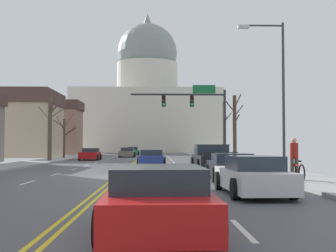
{
  "coord_description": "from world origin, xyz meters",
  "views": [
    {
      "loc": [
        1.88,
        -21.88,
        1.59
      ],
      "look_at": [
        3.31,
        29.15,
        3.79
      ],
      "focal_mm": 46.76,
      "sensor_mm": 36.0,
      "label": 1
    }
  ],
  "objects_px": {
    "sedan_oncoming_02": "(133,151)",
    "sedan_near_02": "(231,167)",
    "pickup_truck_near_01": "(213,159)",
    "sedan_near_03": "(253,176)",
    "signal_gantry": "(198,107)",
    "pedestrian_00": "(294,156)",
    "sedan_oncoming_00": "(90,154)",
    "sedan_oncoming_01": "(127,153)",
    "sedan_near_04": "(158,199)",
    "street_lamp_right": "(277,83)",
    "bicycle_parked": "(297,172)",
    "sedan_near_00": "(152,158)"
  },
  "relations": [
    {
      "from": "sedan_oncoming_02",
      "to": "sedan_near_02",
      "type": "bearing_deg",
      "value": -81.71
    },
    {
      "from": "pickup_truck_near_01",
      "to": "sedan_near_02",
      "type": "bearing_deg",
      "value": -90.14
    },
    {
      "from": "sedan_near_02",
      "to": "sedan_near_03",
      "type": "xyz_separation_m",
      "value": [
        -0.33,
        -5.87,
        -0.0
      ]
    },
    {
      "from": "signal_gantry",
      "to": "sedan_near_03",
      "type": "height_order",
      "value": "signal_gantry"
    },
    {
      "from": "sedan_oncoming_02",
      "to": "pedestrian_00",
      "type": "bearing_deg",
      "value": -79.4
    },
    {
      "from": "pedestrian_00",
      "to": "sedan_oncoming_00",
      "type": "bearing_deg",
      "value": 114.32
    },
    {
      "from": "signal_gantry",
      "to": "pickup_truck_near_01",
      "type": "distance_m",
      "value": 10.29
    },
    {
      "from": "sedan_oncoming_00",
      "to": "sedan_oncoming_01",
      "type": "height_order",
      "value": "sedan_oncoming_00"
    },
    {
      "from": "sedan_near_02",
      "to": "sedan_oncoming_01",
      "type": "bearing_deg",
      "value": 100.96
    },
    {
      "from": "sedan_near_03",
      "to": "sedan_near_04",
      "type": "height_order",
      "value": "sedan_near_03"
    },
    {
      "from": "signal_gantry",
      "to": "street_lamp_right",
      "type": "bearing_deg",
      "value": -80.13
    },
    {
      "from": "bicycle_parked",
      "to": "sedan_near_00",
      "type": "bearing_deg",
      "value": 111.7
    },
    {
      "from": "signal_gantry",
      "to": "pickup_truck_near_01",
      "type": "xyz_separation_m",
      "value": [
        0.0,
        -9.49,
        -3.97
      ]
    },
    {
      "from": "street_lamp_right",
      "to": "sedan_oncoming_01",
      "type": "height_order",
      "value": "street_lamp_right"
    },
    {
      "from": "signal_gantry",
      "to": "street_lamp_right",
      "type": "distance_m",
      "value": 14.86
    },
    {
      "from": "street_lamp_right",
      "to": "bicycle_parked",
      "type": "distance_m",
      "value": 5.55
    },
    {
      "from": "pedestrian_00",
      "to": "sedan_oncoming_01",
      "type": "bearing_deg",
      "value": 103.77
    },
    {
      "from": "signal_gantry",
      "to": "sedan_near_03",
      "type": "xyz_separation_m",
      "value": [
        -0.34,
        -21.98,
        -4.12
      ]
    },
    {
      "from": "signal_gantry",
      "to": "sedan_near_00",
      "type": "distance_m",
      "value": 6.38
    },
    {
      "from": "sedan_oncoming_02",
      "to": "pickup_truck_near_01",
      "type": "bearing_deg",
      "value": -80.39
    },
    {
      "from": "sedan_near_04",
      "to": "signal_gantry",
      "type": "bearing_deg",
      "value": 82.98
    },
    {
      "from": "sedan_near_02",
      "to": "pedestrian_00",
      "type": "distance_m",
      "value": 2.99
    },
    {
      "from": "pedestrian_00",
      "to": "bicycle_parked",
      "type": "relative_size",
      "value": 0.99
    },
    {
      "from": "sedan_near_00",
      "to": "sedan_oncoming_02",
      "type": "relative_size",
      "value": 1.01
    },
    {
      "from": "sedan_near_03",
      "to": "sedan_near_04",
      "type": "relative_size",
      "value": 1.0
    },
    {
      "from": "sedan_near_04",
      "to": "sedan_oncoming_01",
      "type": "relative_size",
      "value": 1.06
    },
    {
      "from": "sedan_near_02",
      "to": "pedestrian_00",
      "type": "relative_size",
      "value": 2.66
    },
    {
      "from": "pickup_truck_near_01",
      "to": "sedan_near_02",
      "type": "distance_m",
      "value": 6.62
    },
    {
      "from": "pedestrian_00",
      "to": "pickup_truck_near_01",
      "type": "bearing_deg",
      "value": 105.4
    },
    {
      "from": "sedan_near_02",
      "to": "sedan_oncoming_01",
      "type": "xyz_separation_m",
      "value": [
        -7.13,
        36.8,
        -0.01
      ]
    },
    {
      "from": "bicycle_parked",
      "to": "sedan_near_04",
      "type": "bearing_deg",
      "value": -121.12
    },
    {
      "from": "pickup_truck_near_01",
      "to": "sedan_near_03",
      "type": "height_order",
      "value": "pickup_truck_near_01"
    },
    {
      "from": "sedan_oncoming_01",
      "to": "street_lamp_right",
      "type": "bearing_deg",
      "value": -74.67
    },
    {
      "from": "street_lamp_right",
      "to": "sedan_near_04",
      "type": "xyz_separation_m",
      "value": [
        -5.97,
        -13.19,
        -4.06
      ]
    },
    {
      "from": "pickup_truck_near_01",
      "to": "sedan_oncoming_02",
      "type": "relative_size",
      "value": 1.26
    },
    {
      "from": "sedan_near_02",
      "to": "bicycle_parked",
      "type": "relative_size",
      "value": 2.63
    },
    {
      "from": "sedan_near_04",
      "to": "bicycle_parked",
      "type": "xyz_separation_m",
      "value": [
        5.74,
        9.51,
        -0.09
      ]
    },
    {
      "from": "signal_gantry",
      "to": "sedan_near_04",
      "type": "distance_m",
      "value": 28.34
    },
    {
      "from": "sedan_near_04",
      "to": "sedan_oncoming_01",
      "type": "xyz_separation_m",
      "value": [
        -3.72,
        48.52,
        0.0
      ]
    },
    {
      "from": "pickup_truck_near_01",
      "to": "sedan_near_04",
      "type": "xyz_separation_m",
      "value": [
        -3.43,
        -18.34,
        -0.15
      ]
    },
    {
      "from": "sedan_near_02",
      "to": "sedan_oncoming_02",
      "type": "relative_size",
      "value": 1.03
    },
    {
      "from": "signal_gantry",
      "to": "bicycle_parked",
      "type": "distance_m",
      "value": 18.94
    },
    {
      "from": "sedan_oncoming_00",
      "to": "sedan_oncoming_01",
      "type": "distance_m",
      "value": 11.09
    },
    {
      "from": "sedan_near_04",
      "to": "sedan_near_03",
      "type": "bearing_deg",
      "value": 62.21
    },
    {
      "from": "signal_gantry",
      "to": "sedan_oncoming_02",
      "type": "xyz_separation_m",
      "value": [
        -7.03,
        32.09,
        -4.1
      ]
    },
    {
      "from": "sedan_near_00",
      "to": "pedestrian_00",
      "type": "relative_size",
      "value": 2.62
    },
    {
      "from": "signal_gantry",
      "to": "sedan_oncoming_02",
      "type": "height_order",
      "value": "signal_gantry"
    },
    {
      "from": "sedan_near_00",
      "to": "sedan_oncoming_02",
      "type": "height_order",
      "value": "sedan_oncoming_02"
    },
    {
      "from": "sedan_oncoming_01",
      "to": "bicycle_parked",
      "type": "bearing_deg",
      "value": -76.38
    },
    {
      "from": "signal_gantry",
      "to": "street_lamp_right",
      "type": "xyz_separation_m",
      "value": [
        2.55,
        -14.64,
        -0.06
      ]
    }
  ]
}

